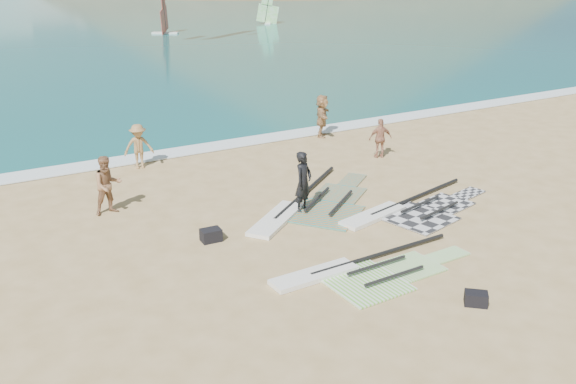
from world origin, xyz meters
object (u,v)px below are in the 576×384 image
gear_bag_far (476,299)px  rig_grey (409,211)px  gear_bag_near (211,235)px  beachgoer_back (380,138)px  rig_green (360,272)px  rig_orange (309,207)px  beachgoer_mid (139,146)px  person_wetsuit (303,182)px  beachgoer_left (108,185)px  beachgoer_right (322,116)px

gear_bag_far → rig_grey: bearing=65.2°
gear_bag_near → beachgoer_back: bearing=23.4°
rig_green → rig_orange: (1.18, 4.28, 0.00)m
rig_grey → rig_orange: 3.05m
rig_grey → rig_orange: bearing=130.9°
beachgoer_mid → rig_orange: bearing=-54.2°
gear_bag_near → rig_green: bearing=-56.8°
rig_green → rig_grey: bearing=32.6°
rig_grey → beachgoer_back: size_ratio=3.79×
gear_bag_near → gear_bag_far: size_ratio=1.08×
rig_orange → person_wetsuit: 0.94m
person_wetsuit → beachgoer_left: person_wetsuit is taller
rig_orange → beachgoer_mid: 7.29m
rig_grey → beachgoer_left: size_ratio=3.22×
rig_green → beachgoer_mid: (-2.02, 10.78, 0.77)m
gear_bag_far → beachgoer_back: (4.98, 9.86, 0.61)m
person_wetsuit → rig_orange: bearing=-8.0°
gear_bag_far → beachgoer_left: beachgoer_left is taller
gear_bag_far → person_wetsuit: 6.72m
rig_orange → gear_bag_near: gear_bag_near is taller
rig_green → gear_bag_near: 4.33m
gear_bag_far → beachgoer_left: 11.01m
rig_grey → beachgoer_back: bearing=47.8°
person_wetsuit → beachgoer_back: bearing=2.3°
rig_orange → person_wetsuit: person_wetsuit is taller
gear_bag_far → beachgoer_mid: size_ratio=0.31×
rig_orange → gear_bag_far: (0.18, -6.75, 0.10)m
rig_grey → beachgoer_left: beachgoer_left is taller
beachgoer_left → gear_bag_near: bearing=-65.7°
rig_orange → beachgoer_mid: bearing=79.0°
gear_bag_near → person_wetsuit: size_ratio=0.29×
beachgoer_left → person_wetsuit: bearing=-32.8°
gear_bag_near → gear_bag_far: gear_bag_near is taller
rig_orange → rig_grey: bearing=-72.9°
beachgoer_right → gear_bag_near: bearing=166.9°
rig_grey → rig_green: bearing=-159.1°
beachgoer_left → beachgoer_mid: (2.16, 3.77, -0.08)m
person_wetsuit → gear_bag_near: bearing=161.3°
person_wetsuit → beachgoer_left: bearing=122.7°
rig_grey → beachgoer_right: 8.92m
rig_orange → beachgoer_left: 6.08m
rig_green → person_wetsuit: (0.92, 4.18, 0.90)m
rig_green → gear_bag_near: bearing=121.4°
rig_orange → gear_bag_far: gear_bag_far is taller
beachgoer_mid → beachgoer_back: 9.02m
beachgoer_back → beachgoer_right: size_ratio=0.84×
gear_bag_near → beachgoer_back: beachgoer_back is taller
person_wetsuit → beachgoer_right: 8.59m
rig_green → beachgoer_mid: beachgoer_mid is taller
gear_bag_far → beachgoer_mid: bearing=104.3°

